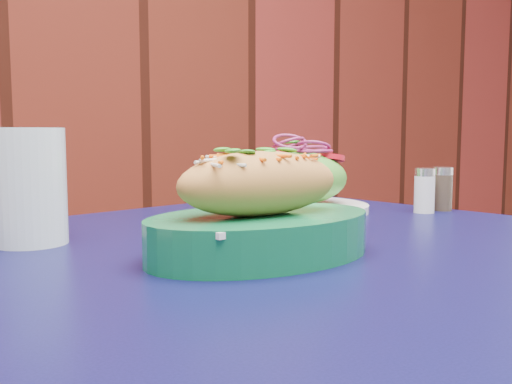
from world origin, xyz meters
TOP-DOWN VIEW (x-y plane):
  - cafe_table at (0.06, 1.83)m, footprint 0.89×0.89m
  - banh_mi_basket at (-0.01, 1.82)m, footprint 0.25×0.17m
  - salad_plate at (0.24, 2.05)m, footprint 0.22×0.22m
  - water_glass at (-0.18, 2.02)m, footprint 0.08×0.08m
  - salt_shaker at (0.39, 1.92)m, footprint 0.03×0.03m
  - pepper_shaker at (0.43, 1.92)m, footprint 0.03×0.03m

SIDE VIEW (x-z plane):
  - cafe_table at x=0.06m, z-range 0.29..1.04m
  - salt_shaker at x=0.39m, z-range 0.75..0.82m
  - pepper_shaker at x=0.43m, z-range 0.75..0.82m
  - banh_mi_basket at x=-0.01m, z-range 0.74..0.85m
  - salad_plate at x=0.24m, z-range 0.74..0.85m
  - water_glass at x=-0.18m, z-range 0.75..0.88m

